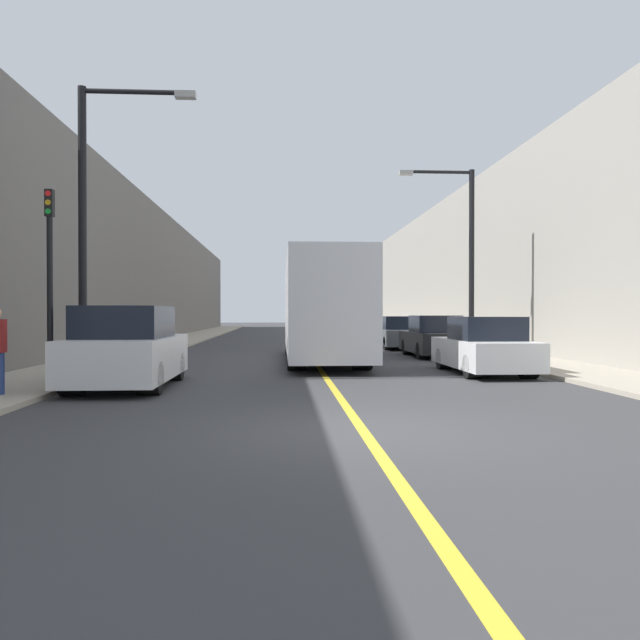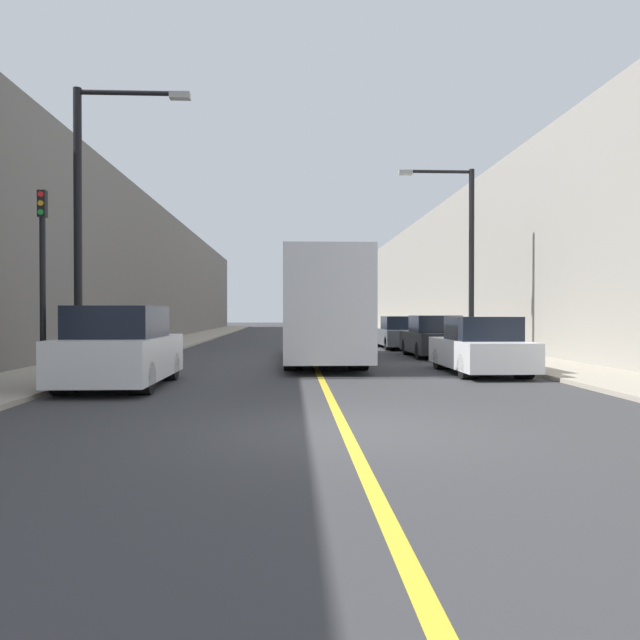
% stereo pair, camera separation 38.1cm
% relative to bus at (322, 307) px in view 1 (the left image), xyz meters
% --- Properties ---
extents(ground_plane, '(200.00, 200.00, 0.00)m').
position_rel_bus_xyz_m(ground_plane, '(-0.25, -12.61, -1.85)').
color(ground_plane, '#38383A').
extents(sidewalk_left, '(2.67, 72.00, 0.10)m').
position_rel_bus_xyz_m(sidewalk_left, '(-7.22, 17.39, -1.80)').
color(sidewalk_left, '#A89E8C').
rests_on(sidewalk_left, ground).
extents(sidewalk_right, '(2.67, 72.00, 0.10)m').
position_rel_bus_xyz_m(sidewalk_right, '(6.72, 17.39, -1.80)').
color(sidewalk_right, '#A89E8C').
rests_on(sidewalk_right, ground).
extents(building_row_left, '(4.00, 72.00, 7.92)m').
position_rel_bus_xyz_m(building_row_left, '(-10.55, 17.39, 2.11)').
color(building_row_left, '#66605B').
rests_on(building_row_left, ground).
extents(building_row_right, '(4.00, 72.00, 8.26)m').
position_rel_bus_xyz_m(building_row_right, '(10.05, 17.39, 2.28)').
color(building_row_right, gray).
rests_on(building_row_right, ground).
extents(road_center_line, '(0.16, 72.00, 0.01)m').
position_rel_bus_xyz_m(road_center_line, '(-0.25, 17.39, -1.85)').
color(road_center_line, gold).
rests_on(road_center_line, ground).
extents(bus, '(2.42, 10.80, 3.47)m').
position_rel_bus_xyz_m(bus, '(0.00, 0.00, 0.00)').
color(bus, silver).
rests_on(bus, ground).
extents(parked_suv_left, '(1.96, 4.42, 1.80)m').
position_rel_bus_xyz_m(parked_suv_left, '(-4.78, -7.27, -1.02)').
color(parked_suv_left, silver).
rests_on(parked_suv_left, ground).
extents(car_right_near, '(1.81, 4.38, 1.55)m').
position_rel_bus_xyz_m(car_right_near, '(4.11, -4.65, -1.15)').
color(car_right_near, silver).
rests_on(car_right_near, ground).
extents(car_right_mid, '(1.82, 4.24, 1.56)m').
position_rel_bus_xyz_m(car_right_mid, '(4.35, 1.84, -1.15)').
color(car_right_mid, black).
rests_on(car_right_mid, ground).
extents(car_right_far, '(1.87, 4.49, 1.50)m').
position_rel_bus_xyz_m(car_right_far, '(4.08, 7.33, -1.17)').
color(car_right_far, '#51565B').
rests_on(car_right_far, ground).
extents(street_lamp_left, '(2.82, 0.24, 7.01)m').
position_rel_bus_xyz_m(street_lamp_left, '(-5.92, -5.83, 2.31)').
color(street_lamp_left, black).
rests_on(street_lamp_left, sidewalk_left).
extents(street_lamp_right, '(2.82, 0.24, 6.86)m').
position_rel_bus_xyz_m(street_lamp_right, '(5.40, 1.52, 2.24)').
color(street_lamp_right, black).
rests_on(street_lamp_right, sidewalk_right).
extents(traffic_light, '(0.16, 0.18, 4.05)m').
position_rel_bus_xyz_m(traffic_light, '(-6.09, -8.26, 0.46)').
color(traffic_light, black).
rests_on(traffic_light, sidewalk_left).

